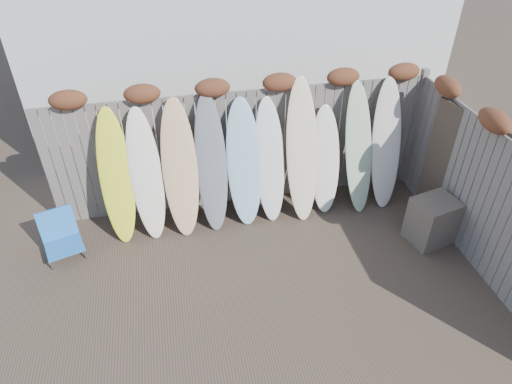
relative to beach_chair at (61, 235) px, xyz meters
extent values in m
plane|color=#493A2D|center=(2.83, -1.65, -0.32)|extent=(80.00, 80.00, 0.00)
cube|color=slate|center=(2.83, 0.75, 0.68)|extent=(6.00, 0.10, 2.00)
cube|color=slate|center=(5.83, 0.75, 0.73)|extent=(0.10, 0.10, 2.10)
ellipsoid|color=brown|center=(0.43, 0.71, 1.78)|extent=(0.52, 0.28, 0.28)
ellipsoid|color=brown|center=(1.43, 0.71, 1.78)|extent=(0.52, 0.28, 0.28)
ellipsoid|color=brown|center=(2.43, 0.71, 1.78)|extent=(0.52, 0.28, 0.28)
ellipsoid|color=brown|center=(3.43, 0.71, 1.78)|extent=(0.52, 0.28, 0.28)
ellipsoid|color=brown|center=(4.43, 0.71, 1.78)|extent=(0.52, 0.28, 0.28)
ellipsoid|color=brown|center=(5.43, 0.71, 1.78)|extent=(0.52, 0.28, 0.28)
cube|color=slate|center=(5.83, -1.45, 0.68)|extent=(0.10, 4.40, 2.00)
ellipsoid|color=brown|center=(5.79, -1.05, 1.78)|extent=(0.28, 0.56, 0.28)
ellipsoid|color=brown|center=(5.79, 0.05, 1.78)|extent=(0.28, 0.56, 0.28)
cube|color=blue|center=(0.04, -0.12, -0.13)|extent=(0.62, 0.58, 0.03)
cube|color=blue|center=(-0.04, 0.12, 0.13)|extent=(0.54, 0.30, 0.47)
cylinder|color=#A9A8B0|center=(-0.13, -0.37, -0.22)|extent=(0.03, 0.03, 0.19)
cylinder|color=#B8B8C0|center=(-0.24, 0.00, -0.22)|extent=(0.03, 0.03, 0.19)
cylinder|color=#9FA0A6|center=(0.32, -0.23, -0.22)|extent=(0.03, 0.03, 0.19)
cylinder|color=#A7A8AF|center=(0.20, 0.14, -0.22)|extent=(0.03, 0.03, 0.19)
cube|color=#645B4B|center=(5.47, -0.87, 0.05)|extent=(0.73, 0.65, 0.73)
cube|color=#32261E|center=(5.89, -0.58, 0.66)|extent=(0.36, 1.27, 1.95)
ellipsoid|color=#F9FF2B|center=(0.90, 0.33, 0.68)|extent=(0.50, 0.72, 2.00)
ellipsoid|color=white|center=(1.33, 0.32, 0.67)|extent=(0.53, 0.73, 1.97)
ellipsoid|color=#E0AD7B|center=(1.83, 0.30, 0.71)|extent=(0.55, 0.75, 2.06)
ellipsoid|color=slate|center=(2.30, 0.33, 0.72)|extent=(0.49, 0.75, 2.08)
ellipsoid|color=#99C5DF|center=(2.81, 0.35, 0.66)|extent=(0.56, 0.71, 1.96)
ellipsoid|color=white|center=(3.22, 0.35, 0.65)|extent=(0.47, 0.69, 1.93)
ellipsoid|color=beige|center=(3.72, 0.31, 0.79)|extent=(0.53, 0.79, 2.21)
ellipsoid|color=white|center=(4.14, 0.36, 0.54)|extent=(0.52, 0.65, 1.72)
ellipsoid|color=#B0C8A4|center=(4.67, 0.30, 0.72)|extent=(0.52, 0.77, 2.07)
ellipsoid|color=silver|center=(5.15, 0.34, 0.72)|extent=(0.56, 0.78, 2.08)
camera|label=1|loc=(1.77, -5.50, 4.45)|focal=32.00mm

